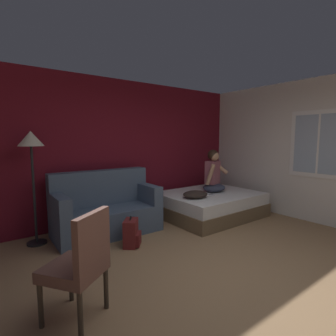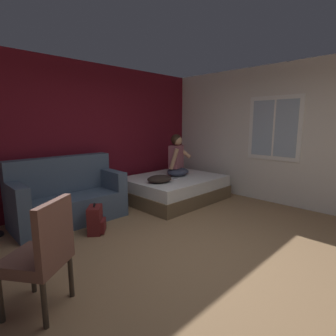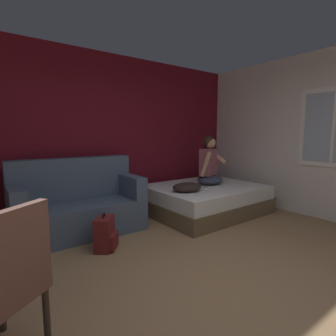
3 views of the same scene
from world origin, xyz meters
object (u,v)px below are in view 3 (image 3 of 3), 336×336
Objects in this scene: backpack at (105,234)px; throw_pillow at (187,187)px; cell_phone at (206,188)px; bed at (205,199)px; couch at (78,205)px; person_seated at (209,165)px; side_chair at (1,281)px.

throw_pillow is at bearing 8.28° from backpack.
bed is at bearing -39.69° from cell_phone.
backpack is at bearing -85.00° from couch.
person_seated is at bearing 17.78° from throw_pillow.
cell_phone is at bearing -142.98° from person_seated.
cell_phone is at bearing 2.08° from throw_pillow.
couch is 1.64m from throw_pillow.
couch reaches higher than cell_phone.
throw_pillow is (1.48, 0.21, 0.36)m from backpack.
throw_pillow is (-0.73, -0.23, -0.29)m from person_seated.
side_chair reaches higher than bed.
side_chair is 2.04× the size of throw_pillow.
couch is at bearing 172.18° from person_seated.
person_seated is at bearing 20.47° from bed.
bed is at bearing -159.53° from person_seated.
throw_pillow reaches higher than backpack.
person_seated is at bearing -7.82° from couch.
side_chair is at bearing 113.84° from cell_phone.
side_chair is 2.14× the size of backpack.
couch is at bearing 95.00° from backpack.
throw_pillow is 3.33× the size of cell_phone.
bed is 2.08m from backpack.
backpack is at bearing 45.16° from side_chair.
backpack is at bearing 96.59° from cell_phone.
backpack is at bearing -169.23° from bed.
backpack is (1.12, 1.13, -0.34)m from side_chair.
throw_pillow is at bearing 91.80° from cell_phone.
side_chair is (-1.06, -1.89, 0.14)m from couch.
side_chair is 2.92m from throw_pillow.
couch is at bearing 170.05° from bed.
side_chair reaches higher than throw_pillow.
person_seated reaches higher than bed.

